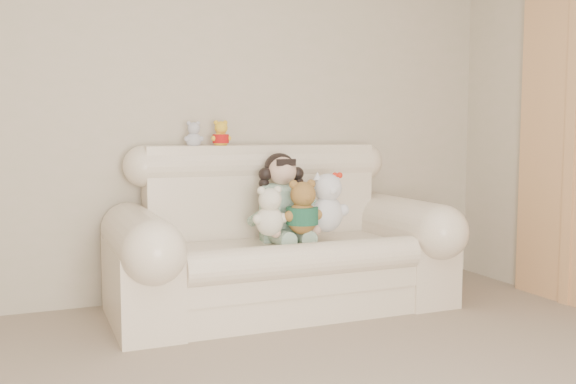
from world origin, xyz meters
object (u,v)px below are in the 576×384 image
(sofa, at_px, (282,228))
(brown_teddy, at_px, (302,202))
(cream_teddy, at_px, (269,206))
(seated_child, at_px, (282,196))
(white_cat, at_px, (327,196))

(sofa, xyz_separation_m, brown_teddy, (0.07, -0.17, 0.18))
(sofa, xyz_separation_m, cream_teddy, (-0.14, -0.14, 0.16))
(brown_teddy, xyz_separation_m, cream_teddy, (-0.20, 0.02, -0.02))
(seated_child, relative_size, white_cat, 1.30)
(sofa, distance_m, seated_child, 0.21)
(seated_child, bearing_deg, sofa, -103.73)
(cream_teddy, bearing_deg, seated_child, 63.89)
(sofa, height_order, white_cat, sofa)
(brown_teddy, relative_size, cream_teddy, 1.12)
(cream_teddy, bearing_deg, white_cat, 13.00)
(white_cat, relative_size, cream_teddy, 1.27)
(brown_teddy, distance_m, white_cat, 0.19)
(cream_teddy, bearing_deg, sofa, 57.54)
(sofa, height_order, cream_teddy, sofa)
(seated_child, bearing_deg, cream_teddy, -118.54)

